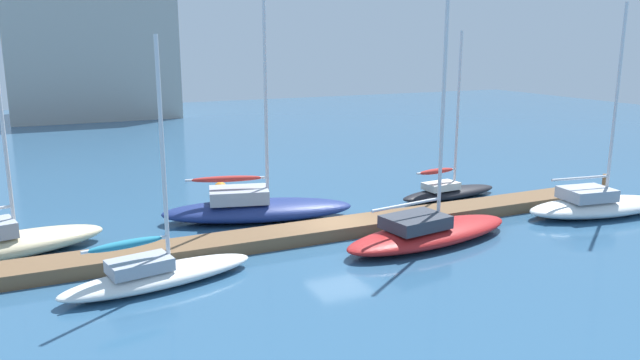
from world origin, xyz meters
TOP-DOWN VIEW (x-y plane):
  - ground_plane at (0.00, 0.00)m, footprint 120.00×120.00m
  - dock_pier at (0.00, 0.00)m, footprint 31.09×1.78m
  - dock_piling_far_end at (15.14, -0.74)m, footprint 0.28×0.28m
  - sailboat_0 at (-13.10, 2.80)m, footprint 7.75×3.86m
  - sailboat_1 at (-8.24, -2.52)m, footprint 7.00×2.96m
  - sailboat_2 at (-2.59, 3.55)m, footprint 9.26×4.77m
  - sailboat_3 at (2.78, -2.66)m, footprint 8.64×3.76m
  - sailboat_4 at (8.01, 3.06)m, footprint 6.18×2.08m
  - sailboat_5 at (12.53, -2.60)m, footprint 7.80×3.53m
  - mooring_buoy_orange at (-2.77, 8.87)m, footprint 0.73×0.73m
  - harbor_building_distant at (-5.47, 49.45)m, footprint 16.72×12.40m

SIDE VIEW (x-z plane):
  - ground_plane at x=0.00m, z-range 0.00..0.00m
  - dock_pier at x=0.00m, z-range 0.00..0.53m
  - mooring_buoy_orange at x=-2.77m, z-range 0.00..0.73m
  - sailboat_4 at x=8.01m, z-range -3.87..4.84m
  - sailboat_1 at x=-8.24m, z-range -3.71..4.72m
  - sailboat_3 at x=2.78m, z-range -4.79..5.87m
  - sailboat_5 at x=12.53m, z-range -4.40..5.52m
  - sailboat_0 at x=-13.10m, z-range -4.39..5.61m
  - sailboat_2 at x=-2.59m, z-range -5.31..6.61m
  - dock_piling_far_end at x=15.14m, z-range 0.00..1.41m
  - harbor_building_distant at x=-5.47m, z-range 0.00..14.04m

